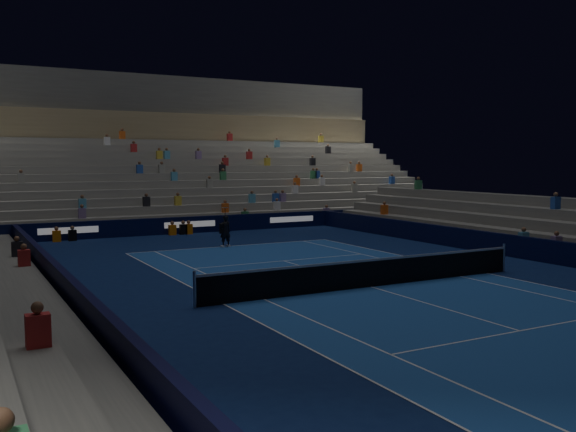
# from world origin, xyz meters

# --- Properties ---
(ground) EXTENTS (90.00, 90.00, 0.00)m
(ground) POSITION_xyz_m (0.00, 0.00, 0.00)
(ground) COLOR #0C1C4B
(ground) RESTS_ON ground
(court_surface) EXTENTS (10.97, 23.77, 0.01)m
(court_surface) POSITION_xyz_m (0.00, 0.00, 0.01)
(court_surface) COLOR #1C4A9A
(court_surface) RESTS_ON ground
(sponsor_barrier_far) EXTENTS (44.00, 0.25, 1.00)m
(sponsor_barrier_far) POSITION_xyz_m (0.00, 18.50, 0.50)
(sponsor_barrier_far) COLOR black
(sponsor_barrier_far) RESTS_ON ground
(sponsor_barrier_east) EXTENTS (0.25, 37.00, 1.00)m
(sponsor_barrier_east) POSITION_xyz_m (9.70, 0.00, 0.50)
(sponsor_barrier_east) COLOR black
(sponsor_barrier_east) RESTS_ON ground
(sponsor_barrier_west) EXTENTS (0.25, 37.00, 1.00)m
(sponsor_barrier_west) POSITION_xyz_m (-9.70, 0.00, 0.50)
(sponsor_barrier_west) COLOR black
(sponsor_barrier_west) RESTS_ON ground
(grandstand_main) EXTENTS (44.00, 15.20, 11.20)m
(grandstand_main) POSITION_xyz_m (0.00, 27.90, 3.38)
(grandstand_main) COLOR gray
(grandstand_main) RESTS_ON ground
(tennis_net) EXTENTS (12.90, 0.10, 1.10)m
(tennis_net) POSITION_xyz_m (0.00, 0.00, 0.50)
(tennis_net) COLOR #B2B2B7
(tennis_net) RESTS_ON ground
(tennis_player) EXTENTS (0.61, 0.42, 1.62)m
(tennis_player) POSITION_xyz_m (-0.48, 11.75, 0.81)
(tennis_player) COLOR black
(tennis_player) RESTS_ON ground
(broadcast_camera) EXTENTS (0.62, 0.97, 0.59)m
(broadcast_camera) POSITION_xyz_m (1.79, 17.49, 0.30)
(broadcast_camera) COLOR black
(broadcast_camera) RESTS_ON ground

